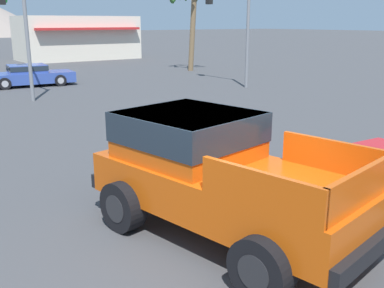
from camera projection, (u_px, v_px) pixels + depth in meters
The scene contains 7 objects.
ground_plane at pixel (210, 235), 7.28m from camera, with size 320.00×320.00×0.00m, color #424244.
orange_pickup_truck at pixel (215, 168), 7.20m from camera, with size 3.02×4.99×1.91m.
parked_car_blue at pixel (29, 75), 24.05m from camera, with size 4.69×2.40×1.13m.
traffic_light_main at pixel (15, 12), 19.85m from camera, with size 0.38×4.07×5.32m.
traffic_light_crosswalk at pixel (230, 12), 23.72m from camera, with size 0.38×3.74×5.48m.
palm_tree_short at pixel (191, 2), 30.48m from camera, with size 2.58×2.65×6.11m.
storefront_building at pixel (78, 38), 40.94m from camera, with size 10.35×5.81×3.84m.
Camera 1 is at (-4.12, -5.21, 3.34)m, focal length 42.00 mm.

